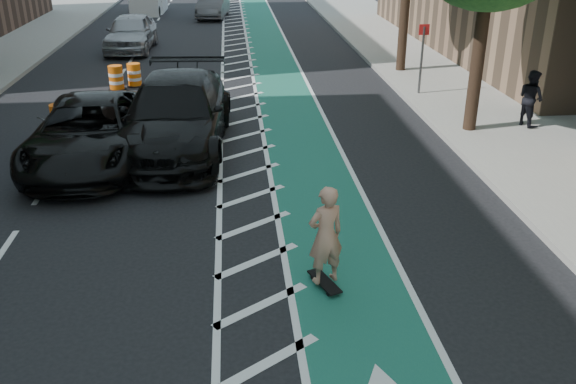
{
  "coord_description": "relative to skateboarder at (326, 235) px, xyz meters",
  "views": [
    {
      "loc": [
        1.17,
        -8.14,
        5.64
      ],
      "look_at": [
        2.11,
        1.95,
        1.1
      ],
      "focal_mm": 38.0,
      "sensor_mm": 36.0,
      "label": 1
    }
  ],
  "objects": [
    {
      "name": "barrel_c",
      "position": [
        -4.99,
        14.03,
        -0.58
      ],
      "size": [
        0.61,
        0.61,
        0.83
      ],
      "color": "orange",
      "rests_on": "ground"
    },
    {
      "name": "suv_far",
      "position": [
        -2.93,
        7.03,
        -0.02
      ],
      "size": [
        3.08,
        6.7,
        1.9
      ],
      "primitive_type": "imported",
      "rotation": [
        0.0,
        0.0,
        -0.07
      ],
      "color": "black",
      "rests_on": "ground"
    },
    {
      "name": "skateboarder",
      "position": [
        0.0,
        0.0,
        0.0
      ],
      "size": [
        0.73,
        0.6,
        1.72
      ],
      "primitive_type": "imported",
      "rotation": [
        0.0,
        0.0,
        3.49
      ],
      "color": "tan",
      "rests_on": "skateboard"
    },
    {
      "name": "skateboard",
      "position": [
        -0.0,
        -0.0,
        -0.88
      ],
      "size": [
        0.5,
        0.86,
        0.11
      ],
      "rotation": [
        0.0,
        0.0,
        0.35
      ],
      "color": "black",
      "rests_on": "ground"
    },
    {
      "name": "bike_lane",
      "position": [
        0.41,
        9.53,
        -0.96
      ],
      "size": [
        2.0,
        90.0,
        0.01
      ],
      "primitive_type": "cube",
      "color": "#18564C",
      "rests_on": "ground"
    },
    {
      "name": "ground",
      "position": [
        -2.59,
        -0.47,
        -0.97
      ],
      "size": [
        120.0,
        120.0,
        0.0
      ],
      "primitive_type": "plane",
      "color": "black",
      "rests_on": "ground"
    },
    {
      "name": "sign_post",
      "position": [
        5.01,
        11.53,
        0.38
      ],
      "size": [
        0.35,
        0.08,
        2.47
      ],
      "color": "#4C4C4C",
      "rests_on": "ground"
    },
    {
      "name": "barrel_a",
      "position": [
        -6.31,
        8.53,
        -0.55
      ],
      "size": [
        0.65,
        0.65,
        0.89
      ],
      "color": "#FF620D",
      "rests_on": "ground"
    },
    {
      "name": "sidewalk_right",
      "position": [
        6.91,
        9.53,
        -0.9
      ],
      "size": [
        5.0,
        90.0,
        0.15
      ],
      "primitive_type": "cube",
      "color": "gray",
      "rests_on": "ground"
    },
    {
      "name": "curb_right",
      "position": [
        4.46,
        9.53,
        -0.89
      ],
      "size": [
        0.12,
        90.0,
        0.16
      ],
      "primitive_type": "cube",
      "color": "gray",
      "rests_on": "ground"
    },
    {
      "name": "buffer_strip",
      "position": [
        -1.09,
        9.53,
        -0.97
      ],
      "size": [
        1.4,
        90.0,
        0.01
      ],
      "primitive_type": "cube",
      "color": "silver",
      "rests_on": "ground"
    },
    {
      "name": "suv_near",
      "position": [
        -4.99,
        6.26,
        -0.17
      ],
      "size": [
        2.71,
        5.79,
        1.6
      ],
      "primitive_type": "imported",
      "rotation": [
        0.0,
        0.0,
        0.01
      ],
      "color": "black",
      "rests_on": "ground"
    },
    {
      "name": "car_grey",
      "position": [
        -2.41,
        31.08,
        -0.22
      ],
      "size": [
        2.12,
        4.74,
        1.51
      ],
      "primitive_type": "imported",
      "rotation": [
        0.0,
        0.0,
        -0.12
      ],
      "color": "#545459",
      "rests_on": "ground"
    },
    {
      "name": "car_silver",
      "position": [
        -6.02,
        20.85,
        -0.13
      ],
      "size": [
        2.16,
        4.98,
        1.67
      ],
      "primitive_type": "imported",
      "rotation": [
        0.0,
        0.0,
        -0.04
      ],
      "color": "#A09FA5",
      "rests_on": "ground"
    },
    {
      "name": "pedestrian",
      "position": [
        7.11,
        7.71,
        -0.01
      ],
      "size": [
        0.82,
        0.93,
        1.62
      ],
      "primitive_type": "imported",
      "rotation": [
        0.0,
        0.0,
        1.87
      ],
      "color": "black",
      "rests_on": "sidewalk_right"
    },
    {
      "name": "barrel_b",
      "position": [
        -5.56,
        13.53,
        -0.56
      ],
      "size": [
        0.64,
        0.64,
        0.88
      ],
      "color": "#E45E0C",
      "rests_on": "ground"
    }
  ]
}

